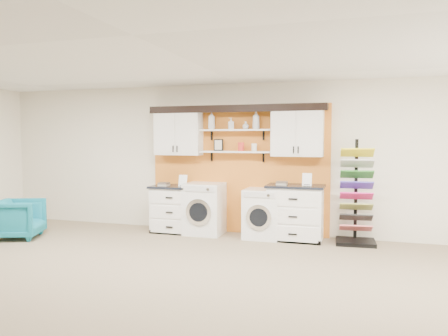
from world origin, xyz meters
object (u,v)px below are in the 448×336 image
(base_cabinet_right, at_px, (295,213))
(sample_rack, at_px, (356,211))
(base_cabinet_left, at_px, (176,209))
(washer, at_px, (205,208))
(dryer, at_px, (263,213))
(armchair, at_px, (19,219))

(base_cabinet_right, relative_size, sample_rack, 0.56)
(base_cabinet_left, relative_size, sample_rack, 0.51)
(base_cabinet_right, distance_m, sample_rack, 1.02)
(base_cabinet_left, height_order, washer, washer)
(base_cabinet_right, xyz_separation_m, dryer, (-0.58, -0.00, -0.04))
(dryer, distance_m, sample_rack, 1.60)
(base_cabinet_right, bearing_deg, base_cabinet_left, 180.00)
(base_cabinet_left, bearing_deg, base_cabinet_right, -0.00)
(armchair, bearing_deg, base_cabinet_right, -95.20)
(base_cabinet_left, height_order, base_cabinet_right, base_cabinet_right)
(sample_rack, bearing_deg, armchair, -170.26)
(dryer, bearing_deg, base_cabinet_right, 0.33)
(washer, relative_size, dryer, 1.08)
(dryer, relative_size, armchair, 1.15)
(base_cabinet_left, xyz_separation_m, sample_rack, (3.27, 0.03, 0.11))
(base_cabinet_left, relative_size, armchair, 1.18)
(dryer, bearing_deg, base_cabinet_left, 179.88)
(base_cabinet_left, bearing_deg, sample_rack, 0.55)
(armchair, bearing_deg, sample_rack, -97.54)
(base_cabinet_right, xyz_separation_m, sample_rack, (1.01, 0.03, 0.07))
(base_cabinet_right, distance_m, armchair, 4.91)
(base_cabinet_left, distance_m, washer, 0.58)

